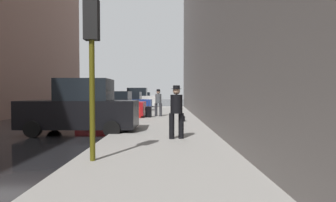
{
  "coord_description": "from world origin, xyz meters",
  "views": [
    {
      "loc": [
        6.2,
        -10.23,
        1.67
      ],
      "look_at": [
        6.27,
        6.62,
        1.16
      ],
      "focal_mm": 28.0,
      "sensor_mm": 36.0,
      "label": 1
    }
  ],
  "objects_px": {
    "parked_black_suv": "(80,109)",
    "fire_hydrant": "(138,112)",
    "parked_red_hatchback": "(112,106)",
    "rolling_suitcase": "(147,112)",
    "parked_silver_sedan": "(141,99)",
    "traffic_light": "(91,44)",
    "pedestrian_with_fedora": "(175,109)",
    "pedestrian_with_beanie": "(157,101)",
    "parked_blue_sedan": "(127,102)",
    "parked_white_van": "(135,99)",
    "duffel_bag": "(181,119)"
  },
  "relations": [
    {
      "from": "parked_black_suv",
      "to": "parked_white_van",
      "type": "height_order",
      "value": "same"
    },
    {
      "from": "duffel_bag",
      "to": "pedestrian_with_fedora",
      "type": "bearing_deg",
      "value": -94.9
    },
    {
      "from": "parked_white_van",
      "to": "parked_red_hatchback",
      "type": "bearing_deg",
      "value": -90.0
    },
    {
      "from": "parked_silver_sedan",
      "to": "pedestrian_with_beanie",
      "type": "distance_m",
      "value": 18.6
    },
    {
      "from": "parked_red_hatchback",
      "to": "parked_blue_sedan",
      "type": "height_order",
      "value": "same"
    },
    {
      "from": "duffel_bag",
      "to": "parked_red_hatchback",
      "type": "bearing_deg",
      "value": 148.22
    },
    {
      "from": "rolling_suitcase",
      "to": "parked_white_van",
      "type": "bearing_deg",
      "value": 100.54
    },
    {
      "from": "parked_black_suv",
      "to": "fire_hydrant",
      "type": "xyz_separation_m",
      "value": [
        1.8,
        5.23,
        -0.54
      ]
    },
    {
      "from": "parked_black_suv",
      "to": "pedestrian_with_beanie",
      "type": "xyz_separation_m",
      "value": [
        2.92,
        6.51,
        0.1
      ]
    },
    {
      "from": "parked_black_suv",
      "to": "parked_red_hatchback",
      "type": "xyz_separation_m",
      "value": [
        0.0,
        6.12,
        -0.18
      ]
    },
    {
      "from": "traffic_light",
      "to": "rolling_suitcase",
      "type": "distance_m",
      "value": 10.94
    },
    {
      "from": "parked_black_suv",
      "to": "pedestrian_with_beanie",
      "type": "distance_m",
      "value": 7.14
    },
    {
      "from": "fire_hydrant",
      "to": "pedestrian_with_fedora",
      "type": "xyz_separation_m",
      "value": [
        2.03,
        -7.25,
        0.64
      ]
    },
    {
      "from": "parked_blue_sedan",
      "to": "parked_red_hatchback",
      "type": "bearing_deg",
      "value": -90.0
    },
    {
      "from": "parked_red_hatchback",
      "to": "rolling_suitcase",
      "type": "height_order",
      "value": "parked_red_hatchback"
    },
    {
      "from": "duffel_bag",
      "to": "parked_white_van",
      "type": "bearing_deg",
      "value": 106.16
    },
    {
      "from": "parked_red_hatchback",
      "to": "parked_blue_sedan",
      "type": "bearing_deg",
      "value": 90.0
    },
    {
      "from": "parked_blue_sedan",
      "to": "traffic_light",
      "type": "relative_size",
      "value": 1.18
    },
    {
      "from": "parked_red_hatchback",
      "to": "pedestrian_with_beanie",
      "type": "relative_size",
      "value": 2.39
    },
    {
      "from": "pedestrian_with_beanie",
      "to": "parked_silver_sedan",
      "type": "bearing_deg",
      "value": 99.02
    },
    {
      "from": "parked_silver_sedan",
      "to": "rolling_suitcase",
      "type": "xyz_separation_m",
      "value": [
        2.32,
        -19.04,
        -0.36
      ]
    },
    {
      "from": "parked_white_van",
      "to": "duffel_bag",
      "type": "height_order",
      "value": "parked_white_van"
    },
    {
      "from": "parked_red_hatchback",
      "to": "rolling_suitcase",
      "type": "xyz_separation_m",
      "value": [
        2.32,
        -0.28,
        -0.36
      ]
    },
    {
      "from": "parked_white_van",
      "to": "fire_hydrant",
      "type": "distance_m",
      "value": 13.21
    },
    {
      "from": "parked_blue_sedan",
      "to": "fire_hydrant",
      "type": "distance_m",
      "value": 7.73
    },
    {
      "from": "parked_red_hatchback",
      "to": "parked_blue_sedan",
      "type": "relative_size",
      "value": 1.0
    },
    {
      "from": "parked_black_suv",
      "to": "parked_blue_sedan",
      "type": "distance_m",
      "value": 12.73
    },
    {
      "from": "pedestrian_with_beanie",
      "to": "pedestrian_with_fedora",
      "type": "xyz_separation_m",
      "value": [
        0.92,
        -8.53,
        0.0
      ]
    },
    {
      "from": "parked_black_suv",
      "to": "rolling_suitcase",
      "type": "xyz_separation_m",
      "value": [
        2.32,
        5.84,
        -0.54
      ]
    },
    {
      "from": "parked_blue_sedan",
      "to": "rolling_suitcase",
      "type": "xyz_separation_m",
      "value": [
        2.32,
        -6.89,
        -0.36
      ]
    },
    {
      "from": "traffic_light",
      "to": "pedestrian_with_fedora",
      "type": "xyz_separation_m",
      "value": [
        1.98,
        2.84,
        -1.62
      ]
    },
    {
      "from": "fire_hydrant",
      "to": "pedestrian_with_beanie",
      "type": "bearing_deg",
      "value": 49.19
    },
    {
      "from": "duffel_bag",
      "to": "pedestrian_with_beanie",
      "type": "bearing_deg",
      "value": 114.37
    },
    {
      "from": "parked_red_hatchback",
      "to": "parked_silver_sedan",
      "type": "distance_m",
      "value": 18.76
    },
    {
      "from": "parked_black_suv",
      "to": "parked_blue_sedan",
      "type": "height_order",
      "value": "parked_black_suv"
    },
    {
      "from": "rolling_suitcase",
      "to": "parked_black_suv",
      "type": "bearing_deg",
      "value": -111.66
    },
    {
      "from": "parked_black_suv",
      "to": "parked_silver_sedan",
      "type": "bearing_deg",
      "value": 90.0
    },
    {
      "from": "parked_white_van",
      "to": "traffic_light",
      "type": "height_order",
      "value": "traffic_light"
    },
    {
      "from": "parked_black_suv",
      "to": "duffel_bag",
      "type": "distance_m",
      "value": 5.57
    },
    {
      "from": "pedestrian_with_beanie",
      "to": "pedestrian_with_fedora",
      "type": "relative_size",
      "value": 1.0
    },
    {
      "from": "fire_hydrant",
      "to": "traffic_light",
      "type": "bearing_deg",
      "value": -89.72
    },
    {
      "from": "parked_red_hatchback",
      "to": "pedestrian_with_fedora",
      "type": "relative_size",
      "value": 2.39
    },
    {
      "from": "traffic_light",
      "to": "parked_blue_sedan",
      "type": "bearing_deg",
      "value": 96.02
    },
    {
      "from": "rolling_suitcase",
      "to": "parked_red_hatchback",
      "type": "bearing_deg",
      "value": 173.17
    },
    {
      "from": "pedestrian_with_fedora",
      "to": "parked_white_van",
      "type": "bearing_deg",
      "value": 100.68
    },
    {
      "from": "pedestrian_with_fedora",
      "to": "rolling_suitcase",
      "type": "xyz_separation_m",
      "value": [
        -1.51,
        7.86,
        -0.65
      ]
    },
    {
      "from": "parked_black_suv",
      "to": "duffel_bag",
      "type": "xyz_separation_m",
      "value": [
        4.3,
        3.45,
        -0.74
      ]
    },
    {
      "from": "pedestrian_with_beanie",
      "to": "rolling_suitcase",
      "type": "height_order",
      "value": "pedestrian_with_beanie"
    },
    {
      "from": "fire_hydrant",
      "to": "parked_silver_sedan",
      "type": "bearing_deg",
      "value": 95.24
    },
    {
      "from": "parked_black_suv",
      "to": "parked_red_hatchback",
      "type": "relative_size",
      "value": 1.08
    }
  ]
}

